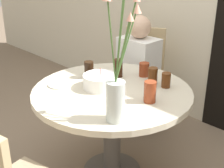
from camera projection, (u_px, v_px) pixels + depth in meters
dining_table at (112, 107)px, 2.19m from camera, size 1.10×1.10×0.70m
chair_right_flank at (142, 70)px, 3.01m from camera, size 0.54×0.54×0.91m
birthday_cake at (100, 81)px, 2.15m from camera, size 0.24×0.24×0.14m
flower_vase at (117, 85)px, 1.66m from camera, size 0.18×0.26×0.79m
side_plate at (60, 85)px, 2.21m from camera, size 0.16×0.16×0.01m
drink_glass_0 at (89, 70)px, 2.32m from camera, size 0.07×0.07×0.13m
drink_glass_1 at (153, 76)px, 2.21m from camera, size 0.07×0.07×0.12m
drink_glass_2 at (144, 70)px, 2.35m from camera, size 0.08×0.08×0.10m
drink_glass_3 at (150, 92)px, 1.94m from camera, size 0.08×0.08×0.14m
drink_glass_4 at (166, 80)px, 2.16m from camera, size 0.06×0.06×0.11m
drink_glass_5 at (118, 68)px, 2.34m from camera, size 0.07×0.07×0.13m
person_woman at (138, 77)px, 2.88m from camera, size 0.34×0.24×1.07m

